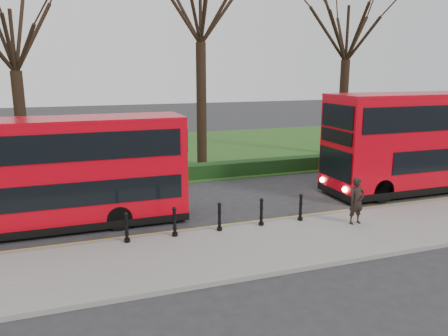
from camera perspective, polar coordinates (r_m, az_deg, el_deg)
name	(u,v)px	position (r m, az deg, el deg)	size (l,w,h in m)	color
ground	(226,220)	(17.36, 0.22, -6.82)	(120.00, 120.00, 0.00)	#28282B
pavement	(256,247)	(14.74, 4.19, -10.22)	(60.00, 4.00, 0.15)	gray
kerb	(235,227)	(16.46, 1.39, -7.67)	(60.00, 0.25, 0.16)	slate
grass_verge	(155,153)	(31.44, -8.98, 1.99)	(60.00, 18.00, 0.06)	#29521B
hedge	(183,173)	(23.51, -5.34, -0.63)	(60.00, 0.90, 0.80)	black
yellow_line_outer	(232,226)	(16.74, 1.03, -7.56)	(60.00, 0.10, 0.01)	yellow
yellow_line_inner	(230,224)	(16.92, 0.79, -7.34)	(60.00, 0.10, 0.01)	yellow
tree_left	(12,33)	(25.60, -25.96, 15.53)	(6.70, 6.70, 10.48)	black
tree_right	(348,27)	(30.97, 15.85, 17.31)	(7.50, 7.50, 11.72)	black
bollard_row	(219,217)	(15.72, -0.60, -6.43)	(6.71, 0.15, 1.00)	black
bus_lead	(43,175)	(17.17, -22.54, -0.86)	(10.31, 2.37, 4.10)	red
bus_rear	(439,141)	(23.94, 26.30, 3.18)	(11.88, 2.73, 4.73)	red
pedestrian	(357,201)	(17.04, 16.94, -4.12)	(0.64, 0.42, 1.77)	black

